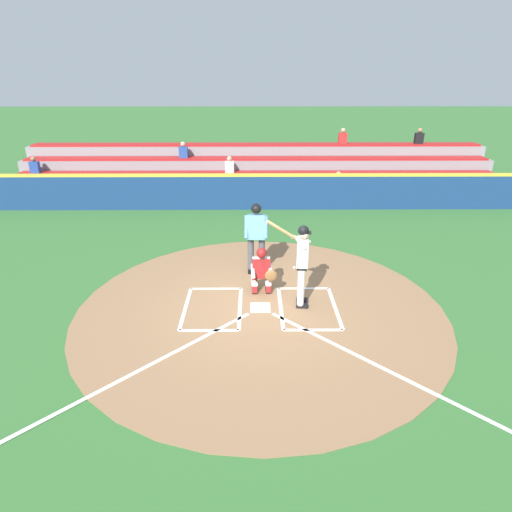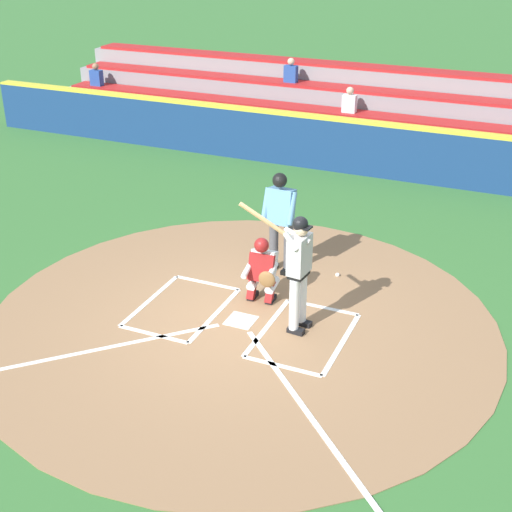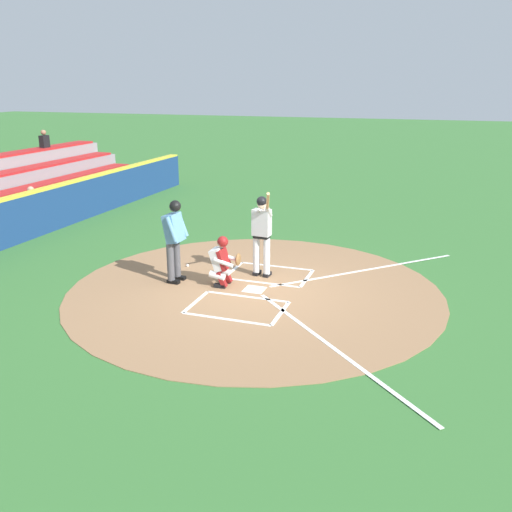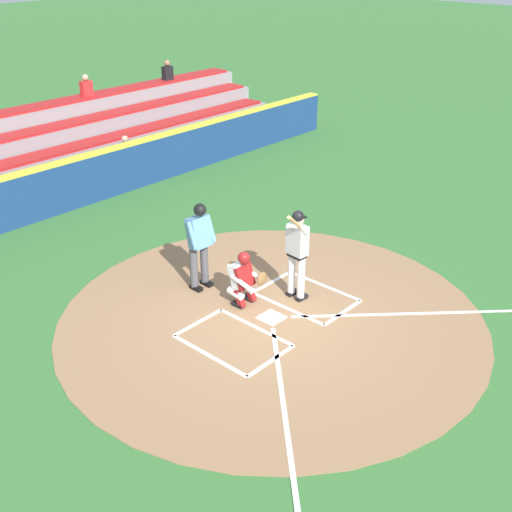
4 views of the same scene
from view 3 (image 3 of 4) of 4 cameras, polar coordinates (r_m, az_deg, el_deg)
ground_plane at (r=11.89m, az=-0.16°, el=-3.54°), size 120.00×120.00×0.00m
dirt_circle at (r=11.89m, az=-0.16°, el=-3.52°), size 8.00×8.00×0.01m
home_plate_and_chalk at (r=11.65m, az=3.94°, el=-3.97°), size 7.93×4.91×0.01m
batter at (r=12.39m, az=0.61°, el=2.67°), size 0.98×0.64×2.13m
catcher at (r=11.99m, az=-3.48°, el=-0.41°), size 0.60×0.60×1.13m
plate_umpire at (r=12.19m, az=-8.46°, el=2.12°), size 0.59×0.42×1.86m
baseball at (r=13.44m, az=-7.11°, el=-0.99°), size 0.07×0.07×0.07m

